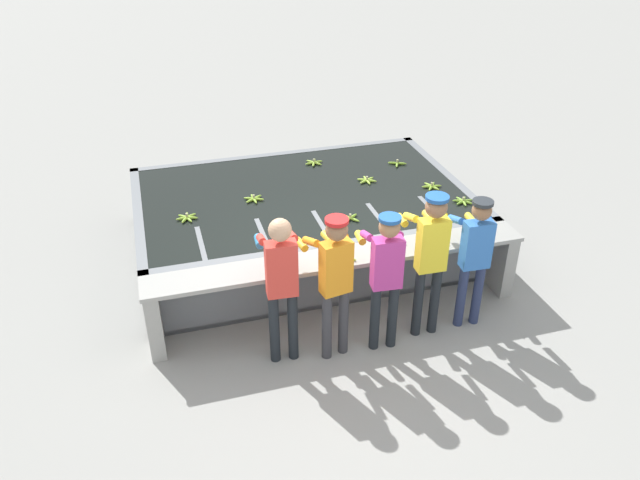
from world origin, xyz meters
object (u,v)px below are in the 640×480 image
at_px(banana_bunch_floating_6, 367,180).
at_px(knife_0, 387,245).
at_px(banana_bunch_floating_1, 350,218).
at_px(banana_bunch_floating_3, 187,218).
at_px(banana_bunch_floating_4, 463,201).
at_px(banana_bunch_ledge_0, 345,257).
at_px(banana_bunch_ledge_2, 473,238).
at_px(worker_3, 430,251).
at_px(banana_bunch_floating_2, 397,163).
at_px(worker_1, 334,274).
at_px(banana_bunch_floating_5, 254,199).
at_px(worker_4, 474,251).
at_px(banana_bunch_floating_7, 314,162).
at_px(banana_bunch_ledge_1, 427,238).
at_px(banana_bunch_floating_0, 432,186).
at_px(worker_0, 281,277).
at_px(worker_2, 386,269).

relative_size(banana_bunch_floating_6, knife_0, 0.81).
xyz_separation_m(banana_bunch_floating_1, banana_bunch_floating_3, (-1.96, 0.59, -0.00)).
height_order(banana_bunch_floating_4, banana_bunch_ledge_0, banana_bunch_ledge_0).
relative_size(banana_bunch_ledge_0, banana_bunch_ledge_2, 0.86).
bearing_deg(worker_3, banana_bunch_floating_2, 74.51).
bearing_deg(knife_0, worker_1, -142.52).
relative_size(banana_bunch_floating_1, banana_bunch_floating_5, 0.88).
bearing_deg(worker_4, banana_bunch_floating_7, 107.64).
bearing_deg(banana_bunch_ledge_1, banana_bunch_floating_2, 76.55).
bearing_deg(banana_bunch_ledge_2, banana_bunch_floating_5, 142.41).
bearing_deg(banana_bunch_floating_0, banana_bunch_floating_6, 151.06).
xyz_separation_m(worker_0, banana_bunch_ledge_0, (0.82, 0.42, -0.17)).
distance_m(worker_3, banana_bunch_floating_7, 3.13).
bearing_deg(banana_bunch_floating_3, banana_bunch_ledge_1, -26.50).
distance_m(worker_1, banana_bunch_floating_1, 1.52).
bearing_deg(banana_bunch_floating_4, banana_bunch_floating_1, -179.15).
xyz_separation_m(worker_2, banana_bunch_floating_5, (-0.97, 2.26, -0.13)).
xyz_separation_m(worker_1, banana_bunch_floating_5, (-0.41, 2.24, -0.16)).
height_order(worker_3, banana_bunch_ledge_0, worker_3).
distance_m(worker_0, banana_bunch_ledge_2, 2.45).
xyz_separation_m(banana_bunch_floating_3, banana_bunch_floating_6, (2.54, 0.40, 0.00)).
bearing_deg(banana_bunch_ledge_1, banana_bunch_floating_3, 153.50).
bearing_deg(banana_bunch_floating_0, banana_bunch_floating_7, 137.06).
relative_size(worker_1, worker_2, 1.03).
height_order(banana_bunch_ledge_1, banana_bunch_ledge_2, same).
bearing_deg(banana_bunch_floating_0, banana_bunch_ledge_1, -117.36).
bearing_deg(banana_bunch_floating_0, banana_bunch_floating_4, -68.99).
bearing_deg(worker_0, banana_bunch_floating_5, 86.55).
xyz_separation_m(banana_bunch_floating_1, banana_bunch_floating_7, (0.04, 1.79, -0.00)).
height_order(worker_0, banana_bunch_ledge_2, worker_0).
height_order(worker_4, banana_bunch_floating_5, worker_4).
height_order(worker_3, banana_bunch_floating_4, worker_3).
height_order(banana_bunch_floating_1, banana_bunch_floating_4, same).
height_order(banana_bunch_floating_7, banana_bunch_ledge_1, banana_bunch_ledge_1).
bearing_deg(banana_bunch_floating_2, banana_bunch_floating_3, -165.34).
distance_m(banana_bunch_floating_4, knife_0, 1.56).
height_order(banana_bunch_ledge_0, knife_0, banana_bunch_ledge_0).
distance_m(worker_3, banana_bunch_floating_5, 2.65).
xyz_separation_m(banana_bunch_floating_2, banana_bunch_ledge_0, (-1.58, -2.29, 0.00)).
bearing_deg(banana_bunch_floating_6, banana_bunch_floating_0, -28.94).
xyz_separation_m(banana_bunch_floating_4, banana_bunch_floating_7, (-1.54, 1.77, 0.00)).
xyz_separation_m(worker_4, banana_bunch_ledge_1, (-0.31, 0.55, -0.10)).
height_order(worker_0, worker_1, worker_0).
xyz_separation_m(banana_bunch_floating_2, banana_bunch_floating_5, (-2.27, -0.55, -0.00)).
bearing_deg(worker_4, banana_bunch_floating_0, 79.07).
distance_m(banana_bunch_floating_6, banana_bunch_ledge_0, 2.08).
height_order(worker_0, banana_bunch_floating_2, worker_0).
distance_m(worker_1, banana_bunch_floating_6, 2.66).
bearing_deg(worker_0, banana_bunch_floating_7, 68.37).
xyz_separation_m(worker_0, worker_3, (1.65, -0.01, 0.03)).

